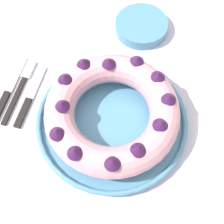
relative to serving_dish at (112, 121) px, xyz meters
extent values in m
plane|color=#4C4742|center=(-0.03, -0.03, -0.75)|extent=(8.00, 8.00, 0.00)
cube|color=silver|center=(-0.03, -0.03, -0.03)|extent=(1.54, 1.10, 0.03)
cylinder|color=#518EB2|center=(0.00, 0.00, -0.01)|extent=(0.35, 0.35, 0.01)
torus|color=#518EB2|center=(0.00, 0.00, 0.01)|extent=(0.36, 0.36, 0.01)
torus|color=#E09EAD|center=(0.00, 0.00, 0.05)|extent=(0.31, 0.31, 0.07)
cone|color=#3D1947|center=(-0.04, -0.12, 0.09)|extent=(0.03, 0.03, 0.02)
cone|color=#3D1947|center=(0.03, -0.13, 0.09)|extent=(0.04, 0.04, 0.02)
cone|color=#3D1947|center=(0.08, -0.09, 0.09)|extent=(0.05, 0.05, 0.02)
cone|color=#3D1947|center=(0.11, -0.02, 0.09)|extent=(0.04, 0.04, 0.02)
cone|color=#3D1947|center=(0.12, 0.04, 0.09)|extent=(0.05, 0.05, 0.02)
cone|color=#3D1947|center=(0.08, 0.10, 0.09)|extent=(0.04, 0.04, 0.02)
cone|color=#3D1947|center=(0.03, 0.13, 0.09)|extent=(0.05, 0.05, 0.02)
cone|color=#3D1947|center=(-0.03, 0.10, 0.09)|extent=(0.05, 0.05, 0.02)
cone|color=#3D1947|center=(-0.09, 0.09, 0.09)|extent=(0.04, 0.04, 0.02)
cone|color=#3D1947|center=(-0.12, 0.04, 0.09)|extent=(0.04, 0.04, 0.02)
cone|color=#3D1947|center=(-0.10, -0.03, 0.09)|extent=(0.04, 0.04, 0.02)
cone|color=#3D1947|center=(-0.09, -0.09, 0.09)|extent=(0.03, 0.03, 0.02)
cube|color=black|center=(-0.25, 0.00, -0.01)|extent=(0.01, 0.14, 0.01)
cube|color=silver|center=(-0.25, 0.09, -0.01)|extent=(0.02, 0.05, 0.01)
cube|color=black|center=(-0.28, -0.03, -0.01)|extent=(0.02, 0.09, 0.01)
cube|color=silver|center=(-0.28, 0.07, -0.01)|extent=(0.02, 0.11, 0.00)
cube|color=black|center=(-0.22, -0.03, -0.01)|extent=(0.02, 0.08, 0.01)
cube|color=silver|center=(-0.22, 0.06, -0.01)|extent=(0.02, 0.10, 0.00)
cylinder|color=#518EB2|center=(0.01, 0.30, 0.00)|extent=(0.15, 0.15, 0.03)
camera|label=1|loc=(0.08, -0.30, 0.67)|focal=50.00mm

